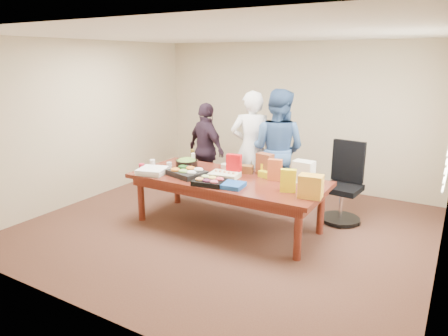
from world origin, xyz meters
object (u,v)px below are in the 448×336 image
Objects in this scene: person_center at (252,148)px; salad_bowl at (187,164)px; office_chair at (343,185)px; sheet_cake at (225,175)px; conference_table at (227,202)px; person_right at (277,150)px.

salad_bowl is at bearing 28.84° from person_center.
person_center is at bearing -176.60° from office_chair.
office_chair is 2.83× the size of sheet_cake.
person_right is (0.27, 1.14, 0.60)m from conference_table.
salad_bowl is at bearing -153.48° from office_chair.
person_center is (-1.55, 0.07, 0.37)m from office_chair.
person_center is at bearing 98.77° from conference_table.
person_right reaches higher than sheet_cake.
sheet_cake is at bearing -158.88° from conference_table.
person_right is at bearing 179.81° from office_chair.
conference_table is at bearing 74.32° from person_center.
sheet_cake is (-0.04, -0.01, 0.41)m from conference_table.
conference_table is 1.44× the size of person_right.
conference_table is 0.41m from sheet_cake.
conference_table is 1.24m from person_center.
person_right is at bearing 162.36° from person_center.
conference_table is 8.18× the size of salad_bowl.
salad_bowl is (-0.81, 0.20, 0.02)m from sheet_cake.
conference_table is 0.96m from salad_bowl.
sheet_cake is at bearing 72.26° from person_center.
person_center reaches higher than office_chair.
person_center reaches higher than conference_table.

